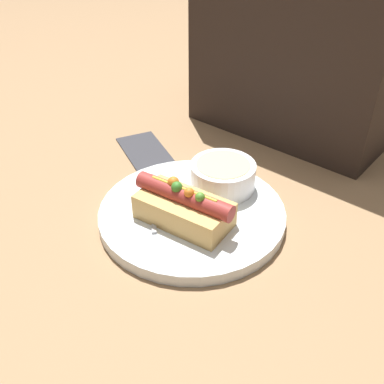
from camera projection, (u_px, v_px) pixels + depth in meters
ground_plane at (192, 219)px, 0.72m from camera, size 4.00×4.00×0.00m
dinner_plate at (192, 214)px, 0.72m from camera, size 0.30×0.30×0.02m
hot_dog at (184, 207)px, 0.67m from camera, size 0.16×0.09×0.07m
soup_bowl at (222, 174)px, 0.75m from camera, size 0.11×0.11×0.05m
spoon at (153, 187)px, 0.75m from camera, size 0.12×0.12×0.01m
napkin at (145, 150)px, 0.89m from camera, size 0.16×0.13×0.01m
seated_diner at (298, 39)px, 0.86m from camera, size 0.40×0.18×0.47m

